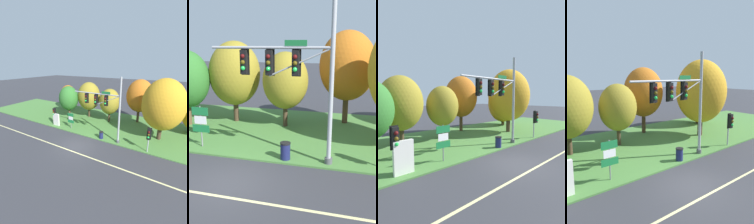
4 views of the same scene
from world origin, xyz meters
The scene contains 15 objects.
ground_plane centered at (0.00, 0.00, 0.00)m, with size 160.00×160.00×0.00m, color #333338.
lane_stripe centered at (0.00, -1.20, 0.00)m, with size 36.00×0.16×0.01m, color beige.
grass_verge centered at (0.00, 8.25, 0.05)m, with size 48.00×11.50×0.10m, color #477A38.
traffic_signal_mast centered at (2.21, 3.07, 4.64)m, with size 6.46×0.49×7.87m.
pedestrian_signal_near_kerb centered at (7.61, 2.66, 2.15)m, with size 0.46×0.55×2.88m.
pedestrian_signal_further_along centered at (-6.57, 3.34, 2.03)m, with size 0.46×0.55×2.74m.
route_sign_post centered at (-3.45, 3.42, 1.62)m, with size 1.10×0.08×2.44m.
tree_nearest_road centered at (-10.55, 11.51, 2.99)m, with size 3.25×3.25×4.93m.
tree_left_of_mast centered at (-6.94, 7.34, 3.51)m, with size 3.38×3.38×5.54m.
tree_behind_signpost centered at (-3.98, 9.28, 3.84)m, with size 3.90×3.90×6.19m.
tree_mid_verge centered at (0.14, 8.96, 3.47)m, with size 3.28×3.28×5.44m.
tree_tall_centre centered at (4.31, 11.09, 4.45)m, with size 4.14×4.14×6.95m.
tree_right_far centered at (8.23, 6.57, 4.62)m, with size 5.03×5.03×7.68m.
info_kiosk centered at (-6.18, 3.23, 1.04)m, with size 1.10×0.24×1.90m.
trash_bin centered at (1.82, 2.99, 0.57)m, with size 0.56×0.56×0.93m.
Camera 1 is at (9.81, -12.46, 9.37)m, focal length 24.00 mm.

